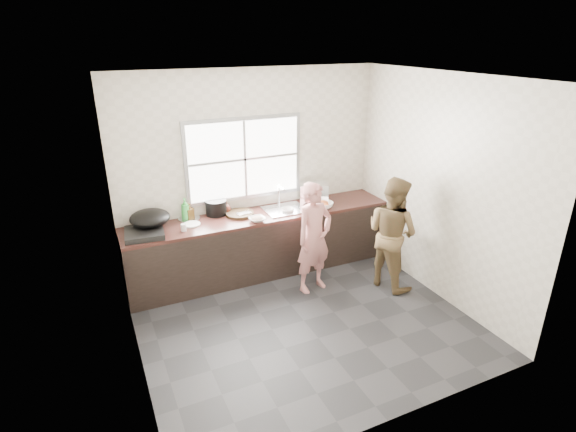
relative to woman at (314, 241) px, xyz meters
name	(u,v)px	position (x,y,z in m)	size (l,w,h in m)	color
floor	(304,321)	(-0.44, -0.60, -0.67)	(3.60, 3.20, 0.01)	#262628
ceiling	(308,77)	(-0.44, -0.60, 2.04)	(3.60, 3.20, 0.01)	silver
wall_back	(251,172)	(-0.44, 1.01, 0.68)	(3.60, 0.01, 2.70)	beige
wall_left	(124,244)	(-2.24, -0.60, 0.68)	(0.01, 3.20, 2.70)	silver
wall_right	(440,189)	(1.37, -0.60, 0.68)	(0.01, 3.20, 2.70)	silver
wall_front	(403,284)	(-0.44, -2.20, 0.68)	(3.60, 0.01, 2.70)	beige
cabinet	(262,245)	(-0.44, 0.69, -0.26)	(3.60, 0.62, 0.82)	black
countertop	(261,215)	(-0.44, 0.69, 0.17)	(3.60, 0.64, 0.04)	#361B16
sink	(285,210)	(-0.09, 0.69, 0.20)	(0.55, 0.45, 0.02)	silver
faucet	(279,195)	(-0.09, 0.89, 0.34)	(0.02, 0.02, 0.30)	silver
window_frame	(244,159)	(-0.54, 0.99, 0.88)	(1.60, 0.05, 1.10)	#9EA0A5
window_glazing	(245,159)	(-0.54, 0.97, 0.88)	(1.50, 0.01, 1.00)	white
woman	(314,241)	(0.00, 0.00, 0.00)	(0.49, 0.32, 1.34)	tan
person_side	(392,233)	(0.95, -0.31, 0.07)	(0.72, 0.56, 1.47)	brown
cutting_board	(240,214)	(-0.70, 0.77, 0.21)	(0.37, 0.37, 0.04)	black
cleaver	(244,213)	(-0.66, 0.72, 0.23)	(0.19, 0.09, 0.01)	silver
bowl_mince	(257,219)	(-0.57, 0.48, 0.22)	(0.21, 0.21, 0.05)	silver
bowl_crabs	(324,205)	(0.44, 0.54, 0.22)	(0.21, 0.21, 0.07)	white
bowl_held	(288,210)	(-0.08, 0.60, 0.22)	(0.21, 0.21, 0.07)	silver
black_pot	(216,208)	(-0.97, 0.92, 0.29)	(0.27, 0.27, 0.20)	black
plate_food	(192,224)	(-1.35, 0.71, 0.20)	(0.21, 0.21, 0.02)	silver
bottle_green	(185,209)	(-1.38, 0.92, 0.33)	(0.11, 0.11, 0.28)	green
bottle_brown_tall	(189,212)	(-1.33, 0.92, 0.29)	(0.09, 0.09, 0.19)	#4B3412
bottle_brown_short	(226,207)	(-0.85, 0.92, 0.27)	(0.12, 0.12, 0.16)	#4D1D13
glass_jar	(184,227)	(-1.49, 0.57, 0.24)	(0.06, 0.06, 0.09)	silver
burner	(144,233)	(-1.94, 0.63, 0.22)	(0.44, 0.44, 0.07)	black
wok	(150,218)	(-1.84, 0.79, 0.34)	(0.48, 0.48, 0.18)	black
dish_rack	(314,193)	(0.39, 0.77, 0.34)	(0.39, 0.27, 0.29)	white
pot_lid_left	(148,234)	(-1.90, 0.63, 0.20)	(0.25, 0.25, 0.01)	silver
pot_lid_right	(189,218)	(-1.34, 0.92, 0.20)	(0.28, 0.28, 0.01)	silver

